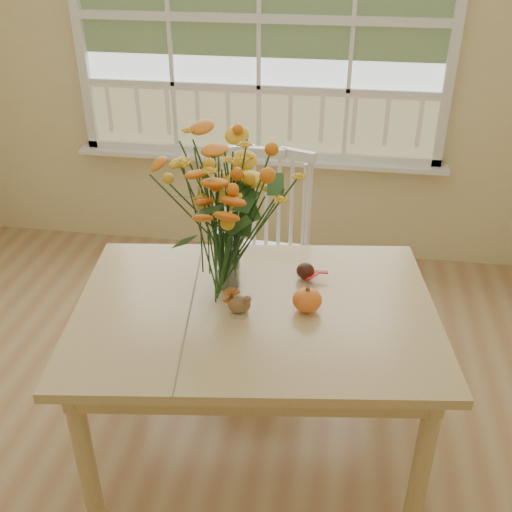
# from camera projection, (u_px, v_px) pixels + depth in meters

# --- Properties ---
(wall_back) EXTENTS (4.00, 0.02, 2.70)m
(wall_back) POSITION_uv_depth(u_px,v_px,m) (260.00, 52.00, 3.64)
(wall_back) COLOR beige
(wall_back) RESTS_ON floor
(window) EXTENTS (2.42, 0.12, 1.74)m
(window) POSITION_uv_depth(u_px,v_px,m) (259.00, 22.00, 3.51)
(window) COLOR silver
(window) RESTS_ON wall_back
(dining_table) EXTENTS (1.53, 1.19, 0.75)m
(dining_table) POSITION_uv_depth(u_px,v_px,m) (255.00, 326.00, 2.38)
(dining_table) COLOR tan
(dining_table) RESTS_ON floor
(windsor_chair) EXTENTS (0.50, 0.48, 1.05)m
(windsor_chair) POSITION_uv_depth(u_px,v_px,m) (263.00, 244.00, 3.13)
(windsor_chair) COLOR white
(windsor_chair) RESTS_ON floor
(flower_vase) EXTENTS (0.49, 0.49, 0.58)m
(flower_vase) POSITION_uv_depth(u_px,v_px,m) (225.00, 208.00, 2.31)
(flower_vase) COLOR white
(flower_vase) RESTS_ON dining_table
(pumpkin) EXTENTS (0.11, 0.11, 0.09)m
(pumpkin) POSITION_uv_depth(u_px,v_px,m) (307.00, 301.00, 2.30)
(pumpkin) COLOR orange
(pumpkin) RESTS_ON dining_table
(turkey_figurine) EXTENTS (0.10, 0.08, 0.11)m
(turkey_figurine) POSITION_uv_depth(u_px,v_px,m) (239.00, 305.00, 2.28)
(turkey_figurine) COLOR #CCB78C
(turkey_figurine) RESTS_ON dining_table
(dark_gourd) EXTENTS (0.13, 0.10, 0.07)m
(dark_gourd) POSITION_uv_depth(u_px,v_px,m) (305.00, 272.00, 2.50)
(dark_gourd) COLOR #38160F
(dark_gourd) RESTS_ON dining_table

